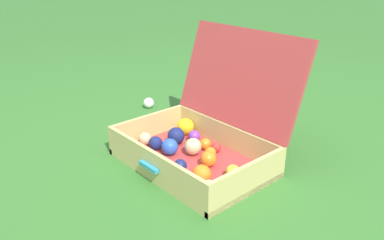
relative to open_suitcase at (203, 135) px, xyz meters
name	(u,v)px	position (x,y,z in m)	size (l,w,h in m)	color
ground_plane	(190,175)	(0.07, -0.14, -0.12)	(16.00, 16.00, 0.00)	#336B28
open_suitcase	(203,135)	(0.00, 0.00, 0.00)	(0.66, 0.60, 0.55)	#B23838
stray_ball_on_grass	(149,103)	(-0.69, 0.19, -0.09)	(0.06, 0.06, 0.06)	white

